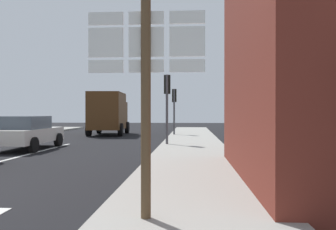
{
  "coord_description": "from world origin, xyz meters",
  "views": [
    {
      "loc": [
        6.28,
        -5.57,
        1.62
      ],
      "look_at": [
        5.27,
        9.88,
        1.52
      ],
      "focal_mm": 37.23,
      "sensor_mm": 36.0,
      "label": 1
    }
  ],
  "objects": [
    {
      "name": "ground_plane",
      "position": [
        0.0,
        10.0,
        0.0
      ],
      "size": [
        80.0,
        80.0,
        0.0
      ],
      "primitive_type": "plane",
      "color": "black"
    },
    {
      "name": "sidewalk_right",
      "position": [
        6.36,
        8.0,
        0.07
      ],
      "size": [
        2.99,
        44.0,
        0.14
      ],
      "primitive_type": "cube",
      "color": "gray",
      "rests_on": "ground"
    },
    {
      "name": "lane_centre_stripe",
      "position": [
        0.0,
        6.0,
        0.01
      ],
      "size": [
        0.16,
        12.0,
        0.01
      ],
      "primitive_type": "cube",
      "color": "silver",
      "rests_on": "ground"
    },
    {
      "name": "sedan_far",
      "position": [
        -0.92,
        9.29,
        0.76
      ],
      "size": [
        1.99,
        4.21,
        1.47
      ],
      "color": "beige",
      "rests_on": "ground"
    },
    {
      "name": "delivery_truck",
      "position": [
        0.32,
        19.4,
        1.65
      ],
      "size": [
        2.7,
        5.11,
        3.05
      ],
      "color": "#4C2D14",
      "rests_on": "ground"
    },
    {
      "name": "route_sign_post",
      "position": [
        5.65,
        -0.71,
        2.0
      ],
      "size": [
        1.66,
        0.14,
        3.2
      ],
      "color": "brown",
      "rests_on": "ground"
    },
    {
      "name": "traffic_light_near_right",
      "position": [
        5.16,
        11.03,
        2.54
      ],
      "size": [
        0.3,
        0.49,
        3.42
      ],
      "color": "#47474C",
      "rests_on": "ground"
    },
    {
      "name": "traffic_light_far_right",
      "position": [
        5.16,
        18.28,
        2.4
      ],
      "size": [
        0.3,
        0.49,
        3.25
      ],
      "color": "#47474C",
      "rests_on": "ground"
    }
  ]
}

